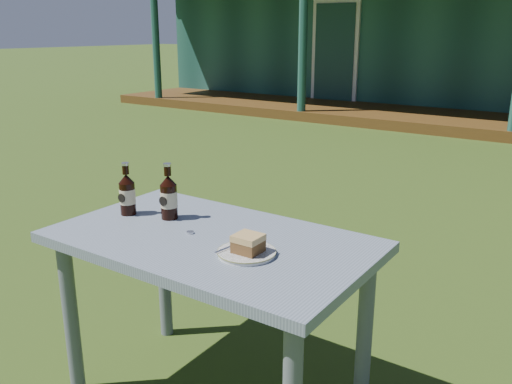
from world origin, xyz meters
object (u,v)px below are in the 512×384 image
Objects in this scene: cake_slice at (248,243)px; cafe_table at (211,262)px; cola_bottle_near at (169,197)px; cola_bottle_far at (127,194)px; plate at (247,252)px.

cafe_table is at bearing 163.44° from cake_slice.
cake_slice is 0.50m from cola_bottle_near.
cola_bottle_near is at bearing 17.83° from cola_bottle_far.
cafe_table is at bearing -1.23° from cola_bottle_far.
cola_bottle_near is at bearing 165.96° from cafe_table.
cake_slice is 0.40× the size of cola_bottle_near.
cola_bottle_far is (-0.18, -0.06, -0.00)m from cola_bottle_near.
cola_bottle_near is (-0.48, 0.13, 0.05)m from cake_slice.
cola_bottle_near is (-0.48, 0.13, 0.08)m from plate.
cola_bottle_far reaches higher than cake_slice.
cola_bottle_far is at bearing -162.17° from cola_bottle_near.
cafe_table is 13.04× the size of cake_slice.
cola_bottle_far reaches higher than plate.
cola_bottle_near is 0.19m from cola_bottle_far.
plate is 0.88× the size of cola_bottle_near.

